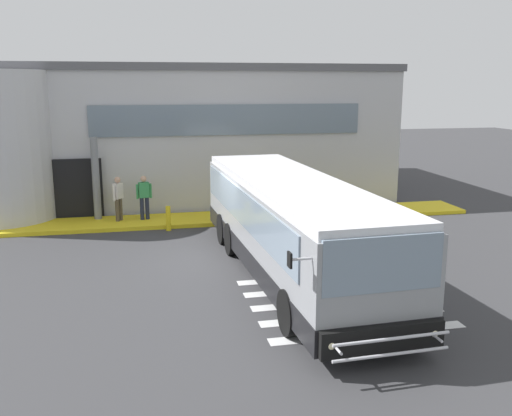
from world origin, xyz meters
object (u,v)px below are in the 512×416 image
at_px(passenger_by_doorway, 144,194).
at_px(safety_bollard_yellow, 168,218).
at_px(passenger_near_column, 118,196).
at_px(bus_main_foreground, 291,229).
at_px(entry_support_column, 96,178).

relative_size(passenger_by_doorway, safety_bollard_yellow, 1.86).
xyz_separation_m(passenger_near_column, passenger_by_doorway, (0.95, 0.04, 0.03)).
bearing_deg(bus_main_foreground, passenger_by_doorway, 118.66).
relative_size(bus_main_foreground, passenger_by_doorway, 6.89).
bearing_deg(entry_support_column, safety_bollard_yellow, -35.15).
relative_size(passenger_near_column, passenger_by_doorway, 1.00).
height_order(bus_main_foreground, passenger_near_column, bus_main_foreground).
relative_size(passenger_near_column, safety_bollard_yellow, 1.86).
bearing_deg(bus_main_foreground, safety_bollard_yellow, 118.09).
bearing_deg(passenger_by_doorway, safety_bollard_yellow, -59.01).
xyz_separation_m(bus_main_foreground, safety_bollard_yellow, (-3.01, 5.64, -0.88)).
distance_m(bus_main_foreground, safety_bollard_yellow, 6.45).
relative_size(entry_support_column, passenger_near_column, 1.86).
xyz_separation_m(entry_support_column, bus_main_foreground, (5.56, -7.44, -0.37)).
bearing_deg(bus_main_foreground, passenger_near_column, 124.46).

